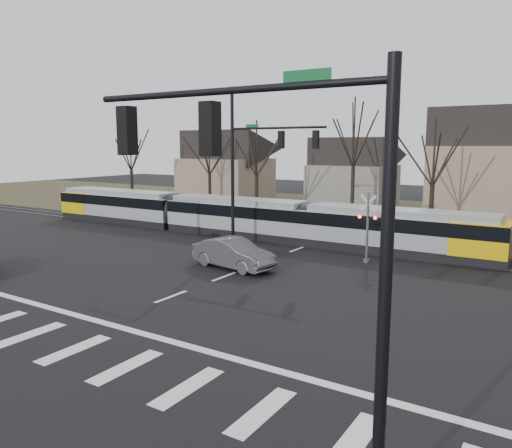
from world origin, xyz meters
The scene contains 15 objects.
ground centered at (0.00, 0.00, 0.00)m, with size 140.00×140.00×0.00m, color black.
grass_verge centered at (0.00, 32.00, 0.01)m, with size 140.00×28.00×0.01m, color #38331E.
crosswalk centered at (0.00, -4.00, 0.01)m, with size 27.00×2.60×0.01m.
stop_line centered at (0.00, -1.80, 0.01)m, with size 28.00×0.35×0.01m, color silver.
lane_dashes centered at (0.00, 16.00, 0.01)m, with size 0.18×30.00×0.01m.
rail_pair centered at (0.00, 15.80, 0.03)m, with size 90.00×1.52×0.06m.
tram centered at (-6.15, 16.00, 1.51)m, with size 36.46×2.71×2.76m.
sedan centered at (-0.64, 7.74, 0.80)m, with size 5.09×2.45×1.61m, color #4B4C52.
signal_pole_near_right centered at (10.11, -6.00, 5.17)m, with size 6.72×0.44×8.00m.
signal_pole_far centered at (-2.41, 12.50, 5.70)m, with size 9.28×0.44×10.20m.
rail_crossing_signal centered at (5.00, 12.79, 1.89)m, with size 1.08×0.36×4.00m.
tree_row centered at (2.00, 26.00, 5.00)m, with size 59.20×7.20×10.00m.
house_a centered at (-20.00, 34.00, 4.46)m, with size 9.72×8.64×8.60m.
house_b centered at (-5.00, 36.00, 3.97)m, with size 8.64×7.56×7.65m.
house_c centered at (9.00, 33.00, 5.23)m, with size 10.80×8.64×10.10m.
Camera 1 is at (14.44, -13.85, 6.60)m, focal length 35.00 mm.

